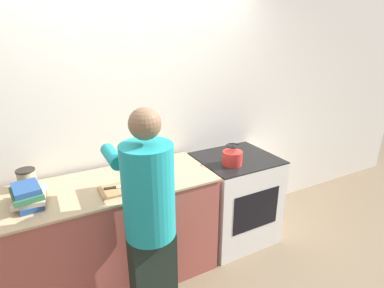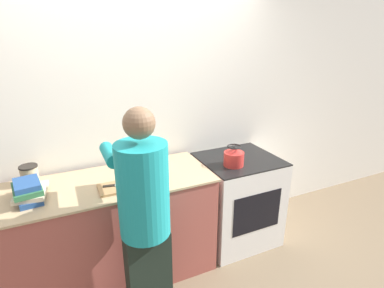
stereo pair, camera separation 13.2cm
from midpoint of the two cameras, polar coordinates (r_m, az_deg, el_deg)
name	(u,v)px [view 1 (the left image)]	position (r m, az deg, el deg)	size (l,w,h in m)	color
ground_plane	(173,286)	(2.84, -5.07, -25.29)	(12.00, 12.00, 0.00)	#7A664C
wall_back	(136,119)	(2.80, -11.89, 4.71)	(8.00, 0.05, 2.60)	silver
counter	(113,233)	(2.71, -16.21, -16.00)	(1.69, 0.68, 0.92)	#9E4C42
oven	(235,198)	(3.14, 6.92, -10.17)	(0.73, 0.67, 0.90)	silver
person	(149,217)	(2.07, -9.99, -13.64)	(0.38, 0.62, 1.63)	black
cutting_board	(124,188)	(2.37, -14.48, -8.15)	(0.35, 0.20, 0.02)	#A87A4C
knife	(119,187)	(2.37, -15.29, -7.91)	(0.24, 0.07, 0.01)	silver
kettle	(232,156)	(2.75, 6.34, -2.37)	(0.18, 0.18, 0.19)	red
bowl_prep	(144,161)	(2.74, -10.55, -3.30)	(0.17, 0.17, 0.07)	#C6B789
canister_jar	(27,179)	(2.63, -30.23, -5.79)	(0.14, 0.14, 0.15)	tan
book_stack	(28,195)	(2.39, -30.15, -8.49)	(0.24, 0.31, 0.15)	navy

